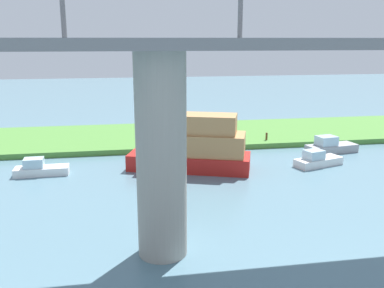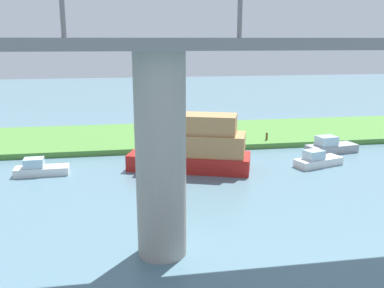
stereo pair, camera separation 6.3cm
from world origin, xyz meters
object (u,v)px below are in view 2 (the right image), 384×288
(person_on_bank, at_px, (175,132))
(riverboat_paddlewheel, at_px, (317,160))
(mooring_post, at_px, (267,136))
(bridge_pylon, at_px, (161,157))
(pontoon_yellow, at_px, (40,169))
(motorboat_white, at_px, (330,147))
(houseboat_blue, at_px, (193,147))

(person_on_bank, bearing_deg, riverboat_paddlewheel, 138.08)
(riverboat_paddlewheel, bearing_deg, mooring_post, -77.16)
(bridge_pylon, height_order, pontoon_yellow, bridge_pylon)
(pontoon_yellow, distance_m, motorboat_white, 24.99)
(person_on_bank, xyz_separation_m, pontoon_yellow, (11.40, 8.03, -0.73))
(pontoon_yellow, bearing_deg, houseboat_blue, 177.42)
(bridge_pylon, distance_m, pontoon_yellow, 16.44)
(pontoon_yellow, xyz_separation_m, motorboat_white, (-24.87, -2.42, 0.09))
(pontoon_yellow, bearing_deg, mooring_post, -163.03)
(riverboat_paddlewheel, xyz_separation_m, motorboat_white, (-3.05, -3.74, 0.07))
(pontoon_yellow, relative_size, motorboat_white, 0.82)
(pontoon_yellow, xyz_separation_m, riverboat_paddlewheel, (-21.82, 1.33, 0.01))
(bridge_pylon, distance_m, houseboat_blue, 14.07)
(motorboat_white, bearing_deg, person_on_bank, -22.63)
(motorboat_white, bearing_deg, riverboat_paddlewheel, 50.82)
(person_on_bank, distance_m, motorboat_white, 14.61)
(bridge_pylon, height_order, riverboat_paddlewheel, bridge_pylon)
(bridge_pylon, bearing_deg, riverboat_paddlewheel, -138.20)
(houseboat_blue, distance_m, motorboat_white, 13.51)
(bridge_pylon, bearing_deg, houseboat_blue, -106.08)
(bridge_pylon, relative_size, mooring_post, 13.32)
(motorboat_white, bearing_deg, houseboat_blue, 12.65)
(person_on_bank, relative_size, riverboat_paddlewheel, 0.32)
(mooring_post, height_order, houseboat_blue, houseboat_blue)
(bridge_pylon, bearing_deg, person_on_bank, -99.04)
(mooring_post, relative_size, houseboat_blue, 0.07)
(person_on_bank, relative_size, motorboat_white, 0.28)
(person_on_bank, distance_m, mooring_post, 8.93)
(riverboat_paddlewheel, height_order, motorboat_white, motorboat_white)
(person_on_bank, relative_size, houseboat_blue, 0.14)
(mooring_post, xyz_separation_m, houseboat_blue, (8.38, 6.67, 0.94))
(motorboat_white, bearing_deg, pontoon_yellow, 5.55)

